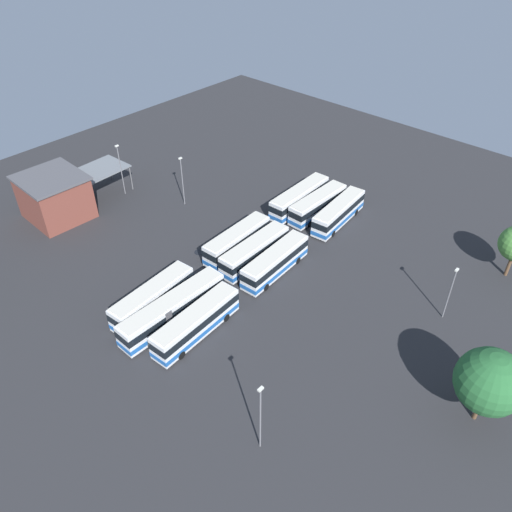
% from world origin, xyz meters
% --- Properties ---
extents(ground_plane, '(109.23, 109.23, 0.00)m').
position_xyz_m(ground_plane, '(0.00, 0.00, 0.00)').
color(ground_plane, '#28282B').
extents(bus_row0_slot0, '(12.08, 3.33, 3.51)m').
position_xyz_m(bus_row0_slot0, '(-14.51, -4.11, 1.86)').
color(bus_row0_slot0, silver).
rests_on(bus_row0_slot0, ground_plane).
extents(bus_row0_slot1, '(14.32, 2.66, 3.51)m').
position_xyz_m(bus_row0_slot1, '(-14.89, -0.50, 1.86)').
color(bus_row0_slot1, silver).
rests_on(bus_row0_slot1, ground_plane).
extents(bus_row0_slot2, '(11.74, 3.55, 3.51)m').
position_xyz_m(bus_row0_slot2, '(-15.21, 2.73, 1.86)').
color(bus_row0_slot2, silver).
rests_on(bus_row0_slot2, ground_plane).
extents(bus_row1_slot0, '(11.49, 3.26, 3.51)m').
position_xyz_m(bus_row1_slot0, '(-0.11, -3.54, 1.86)').
color(bus_row1_slot0, silver).
rests_on(bus_row1_slot0, ground_plane).
extents(bus_row1_slot1, '(11.51, 2.86, 3.51)m').
position_xyz_m(bus_row1_slot1, '(-0.20, -0.02, 1.86)').
color(bus_row1_slot1, silver).
rests_on(bus_row1_slot1, ground_plane).
extents(bus_row1_slot2, '(11.36, 3.13, 3.51)m').
position_xyz_m(bus_row1_slot2, '(-0.04, 3.40, 1.86)').
color(bus_row1_slot2, silver).
rests_on(bus_row1_slot2, ground_plane).
extents(bus_row2_slot0, '(11.68, 3.70, 3.51)m').
position_xyz_m(bus_row2_slot0, '(15.18, -2.83, 1.86)').
color(bus_row2_slot0, silver).
rests_on(bus_row2_slot0, ground_plane).
extents(bus_row2_slot1, '(11.16, 2.72, 3.51)m').
position_xyz_m(bus_row2_slot1, '(14.92, 0.82, 1.86)').
color(bus_row2_slot1, silver).
rests_on(bus_row2_slot1, ground_plane).
extents(bus_row2_slot2, '(12.25, 3.02, 3.51)m').
position_xyz_m(bus_row2_slot2, '(14.59, 4.09, 1.86)').
color(bus_row2_slot2, silver).
rests_on(bus_row2_slot2, ground_plane).
extents(depot_building, '(8.95, 9.59, 6.78)m').
position_xyz_m(depot_building, '(-11.88, 29.77, 3.41)').
color(depot_building, brown).
rests_on(depot_building, ground_plane).
extents(maintenance_shelter, '(9.96, 6.44, 4.37)m').
position_xyz_m(maintenance_shelter, '(-4.08, 30.62, 4.15)').
color(maintenance_shelter, slate).
rests_on(maintenance_shelter, ground_plane).
extents(lamp_post_by_building, '(0.56, 0.28, 8.57)m').
position_xyz_m(lamp_post_by_building, '(-1.13, 27.86, 4.70)').
color(lamp_post_by_building, slate).
rests_on(lamp_post_by_building, ground_plane).
extents(lamp_post_near_entrance, '(0.56, 0.28, 8.08)m').
position_xyz_m(lamp_post_near_entrance, '(3.30, 18.25, 4.45)').
color(lamp_post_near_entrance, slate).
rests_on(lamp_post_near_entrance, ground_plane).
extents(lamp_post_mid_lot, '(0.56, 0.28, 7.34)m').
position_xyz_m(lamp_post_mid_lot, '(7.04, -23.70, 4.08)').
color(lamp_post_mid_lot, slate).
rests_on(lamp_post_mid_lot, ground_plane).
extents(lamp_post_far_corner, '(0.56, 0.28, 8.46)m').
position_xyz_m(lamp_post_far_corner, '(-20.22, -18.92, 4.65)').
color(lamp_post_far_corner, slate).
rests_on(lamp_post_far_corner, ground_plane).
extents(tree_south_edge, '(6.39, 6.39, 8.67)m').
position_xyz_m(tree_south_edge, '(-3.92, -32.34, 5.47)').
color(tree_south_edge, brown).
rests_on(tree_south_edge, ground_plane).
extents(puddle_back_corner, '(1.42, 1.42, 0.01)m').
position_xyz_m(puddle_back_corner, '(-3.77, 7.17, 0.00)').
color(puddle_back_corner, black).
rests_on(puddle_back_corner, ground_plane).
extents(puddle_front_lane, '(2.12, 2.12, 0.01)m').
position_xyz_m(puddle_front_lane, '(-8.29, 2.47, 0.00)').
color(puddle_front_lane, black).
rests_on(puddle_front_lane, ground_plane).
extents(puddle_between_rows, '(1.91, 1.91, 0.01)m').
position_xyz_m(puddle_between_rows, '(6.13, -0.87, 0.00)').
color(puddle_between_rows, black).
rests_on(puddle_between_rows, ground_plane).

